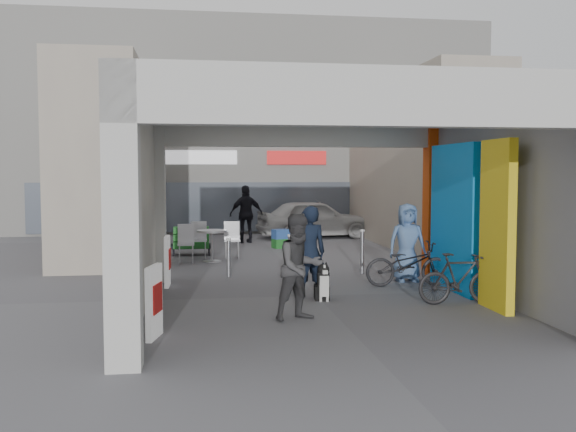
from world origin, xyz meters
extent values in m
plane|color=#5B5A60|center=(0.00, 0.00, 0.00)|extent=(90.00, 90.00, 0.00)
cube|color=#BBBBB7|center=(-3.00, -4.00, 1.75)|extent=(0.40, 0.40, 3.50)
cube|color=#BBBBB7|center=(-3.00, 2.00, 1.75)|extent=(0.40, 0.40, 3.50)
cube|color=#E0490D|center=(3.00, 2.00, 1.75)|extent=(0.40, 0.40, 3.50)
plane|color=beige|center=(-3.00, -1.00, 1.75)|extent=(0.00, 6.40, 6.40)
plane|color=gray|center=(3.00, -1.00, 1.75)|extent=(0.00, 6.40, 6.40)
cube|color=#0D80DB|center=(2.70, 0.20, 1.40)|extent=(0.15, 2.00, 2.80)
cube|color=yellow|center=(2.70, -1.60, 1.40)|extent=(0.15, 1.00, 2.80)
plane|color=#A9A9A4|center=(0.00, -1.00, 3.50)|extent=(6.40, 6.40, 0.00)
cube|color=#BBBBB7|center=(0.00, 2.05, 3.15)|extent=(6.40, 0.30, 0.70)
cube|color=#BBBBB7|center=(0.00, -4.05, 3.15)|extent=(6.40, 0.30, 0.70)
cube|color=silver|center=(0.00, 2.22, 3.10)|extent=(4.20, 0.05, 0.55)
cube|color=silver|center=(0.00, 14.00, 4.00)|extent=(18.00, 4.00, 8.00)
cube|color=#515966|center=(0.00, 11.95, 1.00)|extent=(16.20, 0.06, 1.80)
cube|color=white|center=(-2.00, 11.96, 2.80)|extent=(2.60, 0.06, 0.50)
cube|color=red|center=(1.50, 11.96, 2.80)|extent=(2.20, 0.06, 0.50)
cube|color=#A59B89|center=(-4.50, 7.50, 2.50)|extent=(2.00, 9.00, 5.00)
cube|color=#A59B89|center=(4.50, 7.50, 2.50)|extent=(2.00, 9.00, 5.00)
cylinder|color=#999BA1|center=(-1.49, 2.37, 0.41)|extent=(0.09, 0.09, 0.81)
cylinder|color=#999BA1|center=(-0.12, 2.57, 0.43)|extent=(0.09, 0.09, 0.86)
cylinder|color=#999BA1|center=(1.49, 2.41, 0.48)|extent=(0.09, 0.09, 0.97)
cube|color=silver|center=(-2.75, -2.65, 0.50)|extent=(0.20, 0.55, 1.00)
cube|color=red|center=(-2.71, -2.65, 0.55)|extent=(0.13, 0.38, 0.40)
cube|color=silver|center=(-2.75, 1.38, 0.50)|extent=(0.10, 0.55, 1.00)
cube|color=red|center=(-2.71, 1.38, 0.55)|extent=(0.05, 0.39, 0.40)
cylinder|color=#B5B5BA|center=(-1.79, 4.80, 0.39)|extent=(0.06, 0.06, 0.78)
cylinder|color=#B5B5BA|center=(-1.79, 4.80, 0.01)|extent=(0.47, 0.47, 0.02)
cylinder|color=#B5B5BA|center=(-1.79, 4.80, 0.78)|extent=(0.75, 0.75, 0.05)
cube|color=#B5B5BA|center=(-2.44, 4.59, 0.24)|extent=(0.41, 0.41, 0.48)
cube|color=#B5B5BA|center=(-2.44, 4.78, 0.72)|extent=(0.41, 0.05, 0.48)
cube|color=#B5B5BA|center=(-1.25, 5.34, 0.24)|extent=(0.41, 0.41, 0.48)
cube|color=#B5B5BA|center=(-1.25, 5.53, 0.72)|extent=(0.41, 0.05, 0.48)
cube|color=#B5B5BA|center=(-2.11, 5.45, 0.24)|extent=(0.41, 0.41, 0.48)
cube|color=#B5B5BA|center=(-2.11, 5.64, 0.72)|extent=(0.41, 0.05, 0.48)
cube|color=black|center=(-2.32, 6.22, 0.14)|extent=(1.16, 0.58, 0.29)
cube|color=#195A1A|center=(-2.32, 6.07, 0.29)|extent=(0.96, 0.34, 0.17)
cube|color=#195A1A|center=(-2.32, 6.22, 0.48)|extent=(0.96, 0.34, 0.17)
cube|color=#195A1A|center=(-2.32, 6.36, 0.67)|extent=(0.96, 0.34, 0.17)
cube|color=#195A1A|center=(0.31, 7.46, 0.14)|extent=(0.54, 0.48, 0.28)
cube|color=#2A4F9A|center=(0.31, 7.46, 0.42)|extent=(0.54, 0.48, 0.28)
cube|color=black|center=(0.03, -0.35, 0.13)|extent=(0.26, 0.34, 0.26)
cube|color=black|center=(0.03, -0.49, 0.32)|extent=(0.20, 0.17, 0.39)
cube|color=silver|center=(0.03, -0.59, 0.28)|extent=(0.16, 0.03, 0.36)
cylinder|color=silver|center=(-0.03, -0.57, 0.15)|extent=(0.05, 0.05, 0.30)
cylinder|color=silver|center=(0.09, -0.57, 0.15)|extent=(0.05, 0.05, 0.30)
sphere|color=black|center=(0.03, -0.51, 0.56)|extent=(0.20, 0.20, 0.20)
cube|color=silver|center=(0.03, -0.62, 0.54)|extent=(0.09, 0.13, 0.06)
cone|color=black|center=(-0.03, -0.47, 0.65)|extent=(0.08, 0.08, 0.09)
cone|color=black|center=(0.08, -0.47, 0.65)|extent=(0.08, 0.08, 0.09)
imported|color=black|center=(-0.17, -0.20, 0.83)|extent=(0.64, 0.44, 1.66)
imported|color=#3D3D3F|center=(-0.61, -1.85, 0.81)|extent=(0.96, 0.86, 1.63)
imported|color=#5575A5|center=(2.15, 1.28, 0.81)|extent=(0.79, 0.52, 1.62)
imported|color=black|center=(-0.59, 9.02, 0.92)|extent=(1.15, 0.65, 1.85)
imported|color=black|center=(1.98, 0.71, 0.45)|extent=(1.72, 0.67, 0.89)
imported|color=black|center=(2.30, -1.08, 0.44)|extent=(1.48, 0.43, 0.89)
imported|color=silver|center=(1.85, 10.25, 0.67)|extent=(4.11, 2.16, 1.34)
camera|label=1|loc=(-2.16, -11.44, 2.26)|focal=40.00mm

